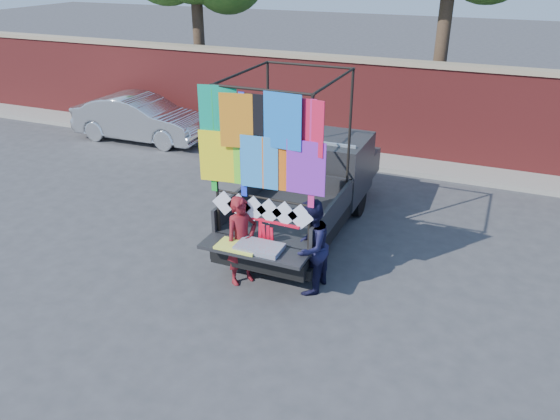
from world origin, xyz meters
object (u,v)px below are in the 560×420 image
at_px(woman, 242,241).
at_px(pickup_truck, 315,183).
at_px(man, 310,247).
at_px(sedan, 140,118).

bearing_deg(woman, pickup_truck, 26.40).
bearing_deg(pickup_truck, man, -72.04).
relative_size(pickup_truck, man, 3.24).
bearing_deg(pickup_truck, woman, -96.77).
xyz_separation_m(pickup_truck, man, (0.81, -2.51, -0.03)).
bearing_deg(woman, sedan, 80.13).
xyz_separation_m(sedan, woman, (6.26, -5.85, 0.12)).
relative_size(sedan, man, 2.49).
distance_m(sedan, woman, 8.57).
relative_size(pickup_truck, woman, 3.37).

